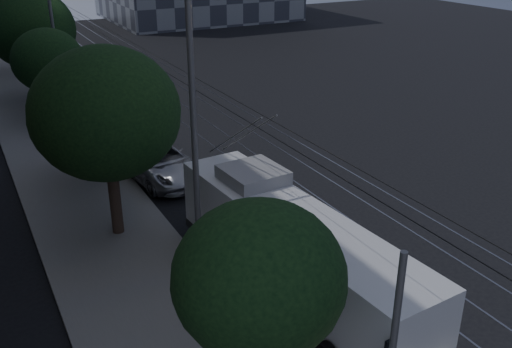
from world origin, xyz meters
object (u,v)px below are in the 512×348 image
object	(u,v)px
car_white_b	(93,94)
streetlamp_far	(58,10)
car_white_d	(78,68)
car_white_c	(66,78)
pickup_silver	(158,162)
trolleybus	(291,249)
streetlamp_near	(205,105)
car_white_a	(141,124)

from	to	relation	value
car_white_b	streetlamp_far	size ratio (longest dim) A/B	0.47
car_white_d	car_white_c	bearing A→B (deg)	-131.95
pickup_silver	car_white_c	distance (m)	19.01
pickup_silver	car_white_c	bearing A→B (deg)	82.43
trolleybus	streetlamp_near	distance (m)	5.35
car_white_b	car_white_c	distance (m)	5.49
car_white_b	streetlamp_near	size ratio (longest dim) A/B	0.52
car_white_d	streetlamp_far	xyz separation A→B (m)	(-2.55, -9.56, 5.71)
trolleybus	streetlamp_far	bearing A→B (deg)	92.00
trolleybus	streetlamp_far	distance (m)	23.44
car_white_a	car_white_b	distance (m)	7.62
car_white_a	car_white_d	bearing A→B (deg)	100.78
car_white_b	streetlamp_far	bearing A→B (deg)	-160.42
car_white_a	car_white_c	size ratio (longest dim) A/B	0.97
trolleybus	car_white_a	size ratio (longest dim) A/B	2.49
car_white_a	pickup_silver	bearing A→B (deg)	-89.91
pickup_silver	car_white_a	distance (m)	6.10
car_white_b	streetlamp_far	world-z (taller)	streetlamp_far
car_white_b	car_white_d	world-z (taller)	car_white_d
streetlamp_far	car_white_a	bearing A→B (deg)	-65.93
streetlamp_far	trolleybus	bearing A→B (deg)	-84.11
car_white_b	streetlamp_near	world-z (taller)	streetlamp_near
car_white_c	streetlamp_near	distance (m)	27.91
car_white_a	car_white_d	size ratio (longest dim) A/B	1.02
car_white_d	car_white_a	bearing A→B (deg)	-101.32
car_white_a	streetlamp_near	xyz separation A→B (m)	(-2.11, -14.41, 5.22)
pickup_silver	car_white_d	bearing A→B (deg)	78.32
trolleybus	car_white_b	size ratio (longest dim) A/B	2.24
car_white_c	streetlamp_near	xyz separation A→B (m)	(-0.51, -27.42, 5.22)
car_white_b	car_white_d	distance (m)	8.02
car_white_d	streetlamp_far	world-z (taller)	streetlamp_far
pickup_silver	car_white_d	world-z (taller)	pickup_silver
car_white_d	streetlamp_near	bearing A→B (deg)	-105.57
trolleybus	car_white_c	distance (m)	29.85
streetlamp_near	car_white_c	bearing A→B (deg)	88.93
pickup_silver	car_white_d	distance (m)	21.57
streetlamp_near	car_white_a	bearing A→B (deg)	81.66
car_white_a	car_white_d	distance (m)	15.55
car_white_c	car_white_d	bearing A→B (deg)	72.65
streetlamp_near	trolleybus	bearing A→B (deg)	-53.33
car_white_d	streetlamp_far	bearing A→B (deg)	-116.72
car_white_b	streetlamp_far	xyz separation A→B (m)	(-1.78, -1.57, 5.74)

